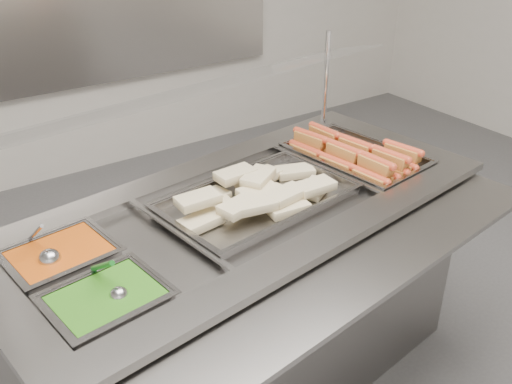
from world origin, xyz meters
TOP-DOWN VIEW (x-y plane):
  - steam_counter at (-0.07, 0.29)m, footprint 1.79×0.98m
  - tray_rail at (-0.00, -0.17)m, footprint 1.65×0.55m
  - sneeze_guard at (-0.09, 0.48)m, footprint 1.52×0.46m
  - pan_hotdogs at (0.50, 0.36)m, footprint 0.37×0.54m
  - pan_wraps at (-0.01, 0.29)m, footprint 0.66×0.44m
  - pan_beans at (-0.66, 0.34)m, footprint 0.30×0.25m
  - pan_peas at (-0.63, 0.08)m, footprint 0.30×0.25m
  - hotdogs_in_buns at (0.47, 0.35)m, footprint 0.31×0.49m
  - tortilla_wraps at (-0.01, 0.30)m, footprint 0.61×0.32m
  - ladle at (-0.70, 0.32)m, footprint 0.06×0.17m
  - serving_spoon at (-0.60, 0.08)m, footprint 0.05×0.16m

SIDE VIEW (x-z plane):
  - steam_counter at x=-0.07m, z-range 0.00..0.81m
  - tray_rail at x=0.00m, z-range 0.75..0.79m
  - pan_hotdogs at x=0.50m, z-range 0.73..0.82m
  - pan_beans at x=-0.66m, z-range 0.73..0.82m
  - pan_peas at x=-0.63m, z-range 0.73..0.82m
  - pan_wraps at x=-0.01m, z-range 0.76..0.82m
  - ladle at x=-0.70m, z-range 0.75..0.89m
  - hotdogs_in_buns at x=0.47m, z-range 0.77..0.87m
  - serving_spoon at x=-0.60m, z-range 0.76..0.89m
  - tortilla_wraps at x=-0.01m, z-range 0.78..0.87m
  - sneeze_guard at x=-0.09m, z-range 0.94..1.34m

